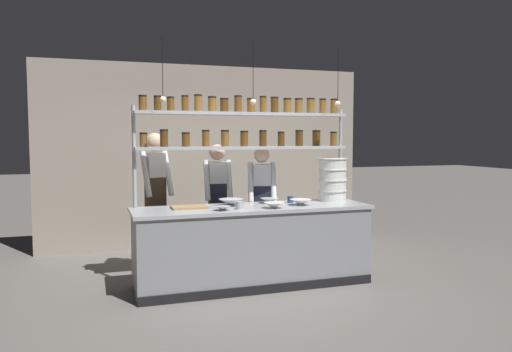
{
  "coord_description": "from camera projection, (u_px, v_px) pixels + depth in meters",
  "views": [
    {
      "loc": [
        -1.76,
        -5.41,
        1.71
      ],
      "look_at": [
        0.11,
        0.2,
        1.25
      ],
      "focal_mm": 35.0,
      "sensor_mm": 36.0,
      "label": 1
    }
  ],
  "objects": [
    {
      "name": "ground_plane",
      "position": [
        253.0,
        285.0,
        5.8
      ],
      "size": [
        40.0,
        40.0,
        0.0
      ],
      "primitive_type": "plane",
      "color": "slate"
    },
    {
      "name": "back_wall",
      "position": [
        207.0,
        156.0,
        7.91
      ],
      "size": [
        5.15,
        0.12,
        2.83
      ],
      "primitive_type": "cube",
      "color": "#9E9384",
      "rests_on": "ground_plane"
    },
    {
      "name": "prep_counter",
      "position": [
        253.0,
        246.0,
        5.77
      ],
      "size": [
        2.75,
        0.76,
        0.92
      ],
      "color": "gray",
      "rests_on": "ground_plane"
    },
    {
      "name": "spice_shelf_unit",
      "position": [
        245.0,
        131.0,
        5.98
      ],
      "size": [
        2.63,
        0.28,
        2.21
      ],
      "color": "#ADAFB5",
      "rests_on": "ground_plane"
    },
    {
      "name": "chef_left",
      "position": [
        156.0,
        192.0,
        6.17
      ],
      "size": [
        0.42,
        0.35,
        1.77
      ],
      "rotation": [
        0.0,
        0.0,
        0.28
      ],
      "color": "black",
      "rests_on": "ground_plane"
    },
    {
      "name": "chef_center",
      "position": [
        218.0,
        198.0,
        6.46
      ],
      "size": [
        0.38,
        0.3,
        1.63
      ],
      "rotation": [
        0.0,
        0.0,
        -0.09
      ],
      "color": "black",
      "rests_on": "ground_plane"
    },
    {
      "name": "chef_right",
      "position": [
        262.0,
        200.0,
        6.39
      ],
      "size": [
        0.4,
        0.33,
        1.59
      ],
      "rotation": [
        0.0,
        0.0,
        -0.24
      ],
      "color": "black",
      "rests_on": "ground_plane"
    },
    {
      "name": "container_stack",
      "position": [
        332.0,
        179.0,
        6.22
      ],
      "size": [
        0.36,
        0.36,
        0.53
      ],
      "color": "white",
      "rests_on": "prep_counter"
    },
    {
      "name": "cutting_board",
      "position": [
        189.0,
        207.0,
        5.58
      ],
      "size": [
        0.4,
        0.26,
        0.02
      ],
      "color": "#A88456",
      "rests_on": "prep_counter"
    },
    {
      "name": "prep_bowl_near_left",
      "position": [
        231.0,
        202.0,
        5.79
      ],
      "size": [
        0.28,
        0.28,
        0.08
      ],
      "color": "silver",
      "rests_on": "prep_counter"
    },
    {
      "name": "prep_bowl_center_front",
      "position": [
        223.0,
        208.0,
        5.4
      ],
      "size": [
        0.18,
        0.18,
        0.05
      ],
      "color": "#B2B7BC",
      "rests_on": "prep_counter"
    },
    {
      "name": "prep_bowl_center_back",
      "position": [
        274.0,
        205.0,
        5.58
      ],
      "size": [
        0.24,
        0.24,
        0.07
      ],
      "color": "white",
      "rests_on": "prep_counter"
    },
    {
      "name": "prep_bowl_near_right",
      "position": [
        301.0,
        202.0,
        5.83
      ],
      "size": [
        0.25,
        0.25,
        0.07
      ],
      "color": "white",
      "rests_on": "prep_counter"
    },
    {
      "name": "prep_bowl_far_left",
      "position": [
        270.0,
        201.0,
        6.01
      ],
      "size": [
        0.22,
        0.22,
        0.06
      ],
      "color": "#B2B7BC",
      "rests_on": "prep_counter"
    },
    {
      "name": "serving_cup_front",
      "position": [
        240.0,
        205.0,
        5.5
      ],
      "size": [
        0.08,
        0.08,
        0.08
      ],
      "color": "#B2B7BC",
      "rests_on": "prep_counter"
    },
    {
      "name": "serving_cup_by_board",
      "position": [
        290.0,
        199.0,
        6.05
      ],
      "size": [
        0.08,
        0.08,
        0.08
      ],
      "color": "#334C70",
      "rests_on": "prep_counter"
    },
    {
      "name": "pendant_light_row",
      "position": [
        255.0,
        99.0,
        5.65
      ],
      "size": [
        2.15,
        0.07,
        0.7
      ],
      "color": "black"
    }
  ]
}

